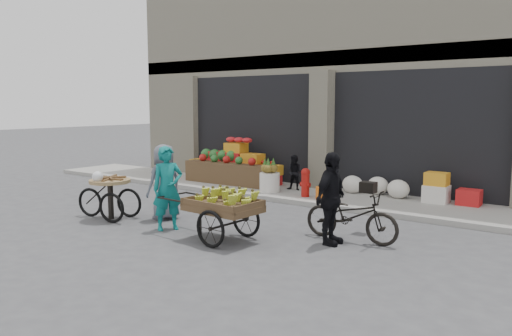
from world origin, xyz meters
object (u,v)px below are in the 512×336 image
Objects in this scene: pineapple_bin at (270,182)px; vendor_grey at (164,182)px; tricycle_cart at (110,192)px; bicycle at (351,216)px; fire_hydrant at (305,181)px; seated_person at (295,173)px; orange_bucket at (322,193)px; cyclist at (331,199)px; vendor_woman at (168,188)px; banana_cart at (221,203)px.

vendor_grey reaches higher than pineapple_bin.
bicycle is (4.80, 1.39, -0.11)m from tricycle_cart.
seated_person is at bearing 137.12° from fire_hydrant.
bicycle is (3.56, -2.68, 0.08)m from pineapple_bin.
tricycle_cart is 1.16m from vendor_grey.
vendor_grey is (-1.90, -3.32, 0.51)m from orange_bucket.
cyclist reaches higher than tricycle_cart.
vendor_grey is 0.99× the size of cyclist.
cyclist is (3.36, -3.08, 0.42)m from pineapple_bin.
orange_bucket is at bearing 35.74° from bicycle.
fire_hydrant is at bearing 18.44° from vendor_woman.
cyclist reaches higher than seated_person.
vendor_grey is 3.68m from cyclist.
pineapple_bin is 0.75m from seated_person.
vendor_woman reaches higher than pineapple_bin.
vendor_grey is (-1.99, 0.57, 0.12)m from banana_cart.
vendor_grey is 0.91× the size of bicycle.
bicycle is at bearing -52.81° from orange_bucket.
vendor_woman is 1.01× the size of cyclist.
seated_person is 0.42× the size of banana_cart.
pineapple_bin is at bearing 176.42° from orange_bucket.
tricycle_cart is at bearing -174.54° from banana_cart.
orange_bucket is 3.50m from cyclist.
fire_hydrant is 0.44× the size of vendor_woman.
orange_bucket is at bearing 161.41° from vendor_grey.
cyclist is at bearing -59.47° from orange_bucket.
cyclist reaches higher than vendor_grey.
seated_person reaches higher than pineapple_bin.
cyclist is (2.96, -3.68, 0.21)m from seated_person.
seated_person is 4.08m from vendor_grey.
bicycle is at bearing -56.09° from seated_person.
orange_bucket is 1.42m from seated_person.
bicycle reaches higher than orange_bucket.
vendor_grey reaches higher than tricycle_cart.
seated_person is 0.54× the size of bicycle.
cyclist reaches higher than orange_bucket.
cyclist is at bearing 32.36° from banana_cart.
tricycle_cart reaches higher than fire_hydrant.
seated_person is at bearing 109.53° from banana_cart.
vendor_grey is at bearing 78.74° from vendor_woman.
orange_bucket is 4.89m from tricycle_cart.
fire_hydrant is at bearing -2.60° from pineapple_bin.
pineapple_bin is at bearing 177.40° from fire_hydrant.
pineapple_bin reaches higher than orange_bucket.
tricycle_cart is (-2.93, -0.08, -0.09)m from banana_cart.
tricycle_cart is (-1.64, -4.67, -0.02)m from seated_person.
fire_hydrant is 3.98m from banana_cart.
cyclist reaches higher than fire_hydrant.
vendor_woman is 0.90m from vendor_grey.
bicycle is at bearing -38.79° from vendor_woman.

